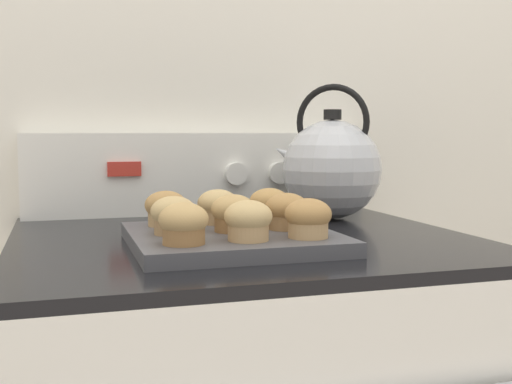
% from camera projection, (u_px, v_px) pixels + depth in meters
% --- Properties ---
extents(wall_back, '(8.00, 0.05, 2.40)m').
position_uv_depth(wall_back, '(195.00, 70.00, 1.39)').
color(wall_back, silver).
rests_on(wall_back, ground_plane).
extents(control_panel, '(0.73, 0.07, 0.17)m').
position_uv_depth(control_panel, '(202.00, 173.00, 1.36)').
color(control_panel, white).
rests_on(control_panel, stove_range).
extents(muffin_pan, '(0.30, 0.30, 0.02)m').
position_uv_depth(muffin_pan, '(232.00, 239.00, 0.97)').
color(muffin_pan, '#4C4C51').
rests_on(muffin_pan, stove_range).
extents(muffin_r0_c0, '(0.07, 0.07, 0.06)m').
position_uv_depth(muffin_r0_c0, '(184.00, 224.00, 0.86)').
color(muffin_r0_c0, olive).
rests_on(muffin_r0_c0, muffin_pan).
extents(muffin_r0_c1, '(0.07, 0.07, 0.06)m').
position_uv_depth(muffin_r0_c1, '(248.00, 221.00, 0.89)').
color(muffin_r0_c1, tan).
rests_on(muffin_r0_c1, muffin_pan).
extents(muffin_r0_c2, '(0.07, 0.07, 0.06)m').
position_uv_depth(muffin_r0_c2, '(308.00, 218.00, 0.91)').
color(muffin_r0_c2, tan).
rests_on(muffin_r0_c2, muffin_pan).
extents(muffin_r1_c0, '(0.07, 0.07, 0.06)m').
position_uv_depth(muffin_r1_c0, '(173.00, 216.00, 0.95)').
color(muffin_r1_c0, '#A37A4C').
rests_on(muffin_r1_c0, muffin_pan).
extents(muffin_r1_c1, '(0.07, 0.07, 0.06)m').
position_uv_depth(muffin_r1_c1, '(233.00, 213.00, 0.97)').
color(muffin_r1_c1, olive).
rests_on(muffin_r1_c1, muffin_pan).
extents(muffin_r1_c2, '(0.07, 0.07, 0.06)m').
position_uv_depth(muffin_r1_c2, '(287.00, 211.00, 0.99)').
color(muffin_r1_c2, '#A37A4C').
rests_on(muffin_r1_c2, muffin_pan).
extents(muffin_r2_c0, '(0.07, 0.07, 0.06)m').
position_uv_depth(muffin_r2_c0, '(166.00, 209.00, 1.03)').
color(muffin_r2_c0, tan).
rests_on(muffin_r2_c0, muffin_pan).
extents(muffin_r2_c1, '(0.07, 0.07, 0.06)m').
position_uv_depth(muffin_r2_c1, '(218.00, 207.00, 1.06)').
color(muffin_r2_c1, tan).
rests_on(muffin_r2_c1, muffin_pan).
extents(muffin_r2_c2, '(0.07, 0.07, 0.06)m').
position_uv_depth(muffin_r2_c2, '(269.00, 205.00, 1.08)').
color(muffin_r2_c2, olive).
rests_on(muffin_r2_c2, muffin_pan).
extents(tea_kettle, '(0.21, 0.20, 0.27)m').
position_uv_depth(tea_kettle, '(331.00, 167.00, 1.28)').
color(tea_kettle, silver).
rests_on(tea_kettle, stove_range).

